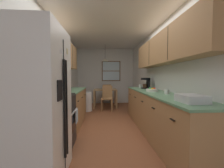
# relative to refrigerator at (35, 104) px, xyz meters

# --- Properties ---
(ground_plane) EXTENTS (12.00, 12.00, 0.00)m
(ground_plane) POSITION_rel_refrigerator_xyz_m (0.96, 2.24, -0.90)
(ground_plane) COLOR brown
(wall_left) EXTENTS (0.10, 9.00, 2.55)m
(wall_left) POSITION_rel_refrigerator_xyz_m (-0.39, 2.24, 0.37)
(wall_left) COLOR silver
(wall_left) RESTS_ON ground
(wall_right) EXTENTS (0.10, 9.00, 2.55)m
(wall_right) POSITION_rel_refrigerator_xyz_m (2.31, 2.24, 0.37)
(wall_right) COLOR silver
(wall_right) RESTS_ON ground
(wall_back) EXTENTS (4.40, 0.10, 2.55)m
(wall_back) POSITION_rel_refrigerator_xyz_m (0.96, 4.89, 0.37)
(wall_back) COLOR silver
(wall_back) RESTS_ON ground
(ceiling_slab) EXTENTS (4.40, 9.00, 0.08)m
(ceiling_slab) POSITION_rel_refrigerator_xyz_m (0.96, 2.24, 1.69)
(ceiling_slab) COLOR white
(refrigerator) EXTENTS (0.71, 0.78, 1.80)m
(refrigerator) POSITION_rel_refrigerator_xyz_m (0.00, 0.00, 0.00)
(refrigerator) COLOR white
(refrigerator) RESTS_ON ground
(stove_range) EXTENTS (0.66, 0.65, 1.10)m
(stove_range) POSITION_rel_refrigerator_xyz_m (-0.03, 0.74, -0.43)
(stove_range) COLOR black
(stove_range) RESTS_ON ground
(microwave_over_range) EXTENTS (0.39, 0.61, 0.31)m
(microwave_over_range) POSITION_rel_refrigerator_xyz_m (-0.15, 0.74, 0.70)
(microwave_over_range) COLOR black
(counter_left) EXTENTS (0.64, 1.81, 0.90)m
(counter_left) POSITION_rel_refrigerator_xyz_m (-0.04, 1.96, -0.45)
(counter_left) COLOR #A87A4C
(counter_left) RESTS_ON ground
(upper_cabinets_left) EXTENTS (0.33, 1.89, 0.65)m
(upper_cabinets_left) POSITION_rel_refrigerator_xyz_m (-0.18, 1.91, 0.90)
(upper_cabinets_left) COLOR #A87A4C
(counter_right) EXTENTS (0.64, 3.25, 0.90)m
(counter_right) POSITION_rel_refrigerator_xyz_m (1.96, 1.23, -0.45)
(counter_right) COLOR #A87A4C
(counter_right) RESTS_ON ground
(upper_cabinets_right) EXTENTS (0.33, 2.93, 0.63)m
(upper_cabinets_right) POSITION_rel_refrigerator_xyz_m (2.10, 1.18, 0.91)
(upper_cabinets_right) COLOR #A87A4C
(dining_table) EXTENTS (0.93, 0.73, 0.73)m
(dining_table) POSITION_rel_refrigerator_xyz_m (0.91, 3.97, -0.29)
(dining_table) COLOR #A87F51
(dining_table) RESTS_ON ground
(dining_chair_near) EXTENTS (0.44, 0.44, 0.90)m
(dining_chair_near) POSITION_rel_refrigerator_xyz_m (0.97, 3.40, -0.40)
(dining_chair_near) COLOR #A87A4C
(dining_chair_near) RESTS_ON ground
(dining_chair_far) EXTENTS (0.42, 0.42, 0.90)m
(dining_chair_far) POSITION_rel_refrigerator_xyz_m (1.00, 4.54, -0.40)
(dining_chair_far) COLOR #A87A4C
(dining_chair_far) RESTS_ON ground
(pendant_light) EXTENTS (0.27, 0.27, 0.68)m
(pendant_light) POSITION_rel_refrigerator_xyz_m (0.91, 3.97, 1.02)
(pendant_light) COLOR black
(back_window) EXTENTS (0.87, 0.05, 0.94)m
(back_window) POSITION_rel_refrigerator_xyz_m (1.21, 4.82, 0.61)
(back_window) COLOR brown
(trash_bin) EXTENTS (0.33, 0.33, 0.68)m
(trash_bin) POSITION_rel_refrigerator_xyz_m (0.26, 3.34, -0.56)
(trash_bin) COLOR white
(trash_bin) RESTS_ON ground
(storage_canister) EXTENTS (0.13, 0.13, 0.16)m
(storage_canister) POSITION_rel_refrigerator_xyz_m (-0.04, 1.28, 0.08)
(storage_canister) COLOR #D84C19
(storage_canister) RESTS_ON counter_left
(dish_towel) EXTENTS (0.02, 0.16, 0.24)m
(dish_towel) POSITION_rel_refrigerator_xyz_m (0.32, 0.90, -0.40)
(dish_towel) COLOR silver
(coffee_maker) EXTENTS (0.22, 0.18, 0.31)m
(coffee_maker) POSITION_rel_refrigerator_xyz_m (2.05, 2.16, 0.16)
(coffee_maker) COLOR black
(coffee_maker) RESTS_ON counter_right
(mug_by_coffeemaker) EXTENTS (0.12, 0.08, 0.09)m
(mug_by_coffeemaker) POSITION_rel_refrigerator_xyz_m (2.01, 0.85, 0.04)
(mug_by_coffeemaker) COLOR white
(mug_by_coffeemaker) RESTS_ON counter_right
(mug_spare) EXTENTS (0.12, 0.08, 0.10)m
(mug_spare) POSITION_rel_refrigerator_xyz_m (1.96, 2.50, 0.05)
(mug_spare) COLOR white
(mug_spare) RESTS_ON counter_right
(fruit_bowl) EXTENTS (0.26, 0.26, 0.09)m
(fruit_bowl) POSITION_rel_refrigerator_xyz_m (1.91, 1.35, 0.03)
(fruit_bowl) COLOR silver
(fruit_bowl) RESTS_ON counter_right
(dish_rack) EXTENTS (0.28, 0.34, 0.10)m
(dish_rack) POSITION_rel_refrigerator_xyz_m (1.93, 0.00, 0.05)
(dish_rack) COLOR silver
(dish_rack) RESTS_ON counter_right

